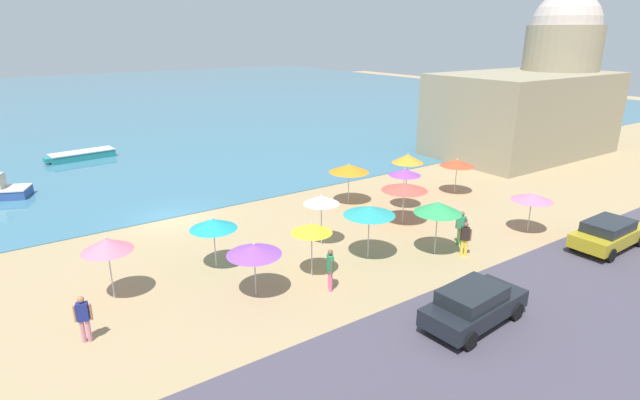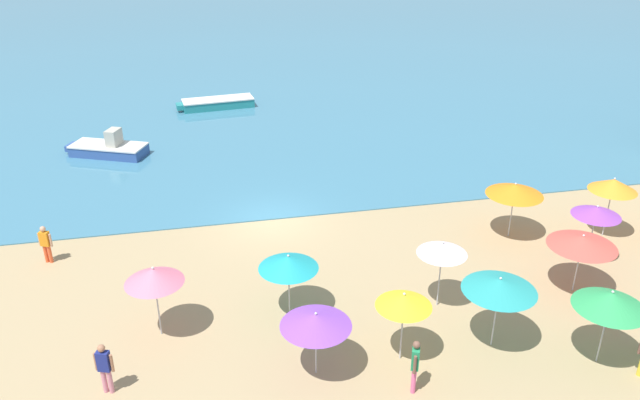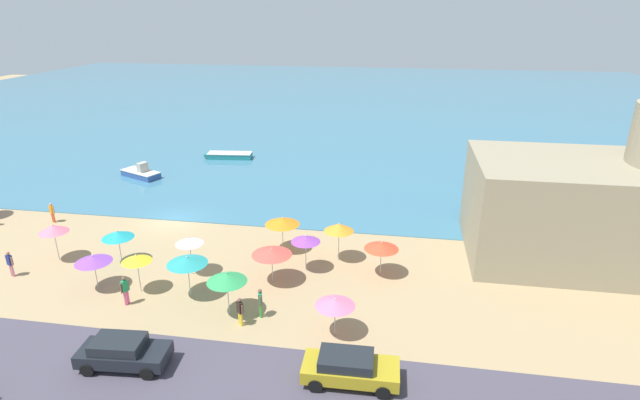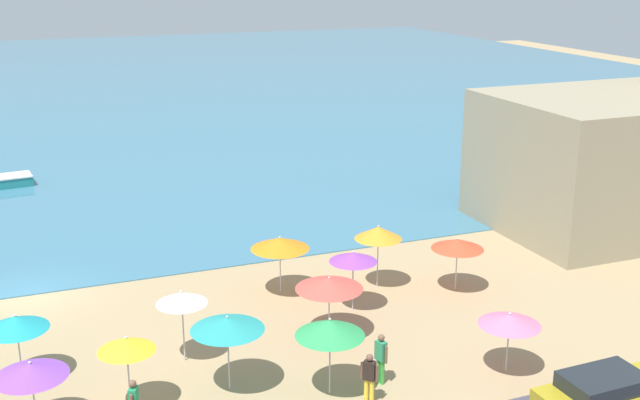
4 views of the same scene
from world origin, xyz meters
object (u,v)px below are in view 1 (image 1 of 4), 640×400
at_px(beach_umbrella_3, 213,224).
at_px(beach_umbrella_13, 312,228).
at_px(beach_umbrella_4, 457,163).
at_px(beach_umbrella_12, 254,250).
at_px(beach_umbrella_10, 408,159).
at_px(harbor_fortress, 537,97).
at_px(bather_3, 461,226).
at_px(bather_4, 83,317).
at_px(beach_umbrella_5, 369,211).
at_px(beach_umbrella_8, 532,197).
at_px(skiff_nearshore, 81,155).
at_px(parked_car_3, 474,305).
at_px(bather_5, 330,268).
at_px(beach_umbrella_14, 349,168).
at_px(bather_2, 465,237).
at_px(beach_umbrella_6, 321,200).
at_px(beach_umbrella_1, 405,172).
at_px(parked_car_2, 608,233).
at_px(beach_umbrella_2, 107,245).
at_px(beach_umbrella_9, 405,187).
at_px(beach_umbrella_7, 438,207).

bearing_deg(beach_umbrella_3, beach_umbrella_13, -45.89).
xyz_separation_m(beach_umbrella_4, beach_umbrella_12, (-16.59, -4.38, -0.06)).
height_order(beach_umbrella_10, harbor_fortress, harbor_fortress).
distance_m(bather_3, bather_4, 16.60).
bearing_deg(beach_umbrella_3, bather_4, -154.67).
xyz_separation_m(beach_umbrella_4, beach_umbrella_5, (-10.79, -4.26, 0.28)).
bearing_deg(beach_umbrella_8, skiff_nearshore, 118.12).
distance_m(beach_umbrella_3, parked_car_3, 10.98).
bearing_deg(harbor_fortress, beach_umbrella_5, -161.08).
bearing_deg(bather_3, bather_5, -179.52).
bearing_deg(harbor_fortress, beach_umbrella_14, -174.06).
bearing_deg(bather_2, parked_car_3, -137.20).
relative_size(beach_umbrella_6, bather_2, 1.58).
height_order(beach_umbrella_5, bather_4, beach_umbrella_5).
relative_size(beach_umbrella_3, parked_car_3, 0.55).
bearing_deg(bather_2, beach_umbrella_12, 167.14).
bearing_deg(parked_car_3, beach_umbrella_8, 23.43).
xyz_separation_m(beach_umbrella_5, beach_umbrella_8, (8.80, -2.29, -0.40)).
height_order(beach_umbrella_6, beach_umbrella_12, beach_umbrella_6).
relative_size(beach_umbrella_3, bather_5, 1.32).
distance_m(beach_umbrella_1, parked_car_3, 12.43).
height_order(beach_umbrella_12, bather_2, beach_umbrella_12).
bearing_deg(beach_umbrella_4, beach_umbrella_1, -177.69).
xyz_separation_m(parked_car_2, harbor_fortress, (15.90, 14.55, 3.82)).
height_order(beach_umbrella_14, bather_3, beach_umbrella_14).
relative_size(beach_umbrella_4, beach_umbrella_5, 0.89).
height_order(beach_umbrella_4, bather_5, beach_umbrella_4).
xyz_separation_m(beach_umbrella_13, harbor_fortress, (28.92, 8.87, 2.46)).
bearing_deg(harbor_fortress, beach_umbrella_2, -170.49).
distance_m(beach_umbrella_9, bather_2, 4.77).
bearing_deg(beach_umbrella_1, bather_2, -109.69).
relative_size(bather_4, parked_car_2, 0.39).
relative_size(beach_umbrella_1, beach_umbrella_9, 1.00).
relative_size(beach_umbrella_10, beach_umbrella_13, 1.10).
relative_size(bather_3, harbor_fortress, 0.11).
distance_m(beach_umbrella_1, beach_umbrella_13, 10.04).
distance_m(beach_umbrella_4, beach_umbrella_14, 7.20).
height_order(bather_4, parked_car_2, bather_4).
height_order(beach_umbrella_1, parked_car_2, beach_umbrella_1).
relative_size(bather_2, harbor_fortress, 0.11).
bearing_deg(bather_5, beach_umbrella_14, 48.30).
height_order(beach_umbrella_1, beach_umbrella_8, beach_umbrella_1).
bearing_deg(beach_umbrella_2, harbor_fortress, 9.51).
bearing_deg(harbor_fortress, bather_4, -167.25).
distance_m(beach_umbrella_3, beach_umbrella_9, 10.46).
height_order(bather_3, bather_4, bather_3).
bearing_deg(parked_car_3, beach_umbrella_1, 57.49).
height_order(beach_umbrella_7, bather_2, beach_umbrella_7).
xyz_separation_m(parked_car_2, parked_car_3, (-10.48, -0.64, 0.01)).
xyz_separation_m(bather_2, parked_car_2, (6.13, -3.39, -0.10)).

